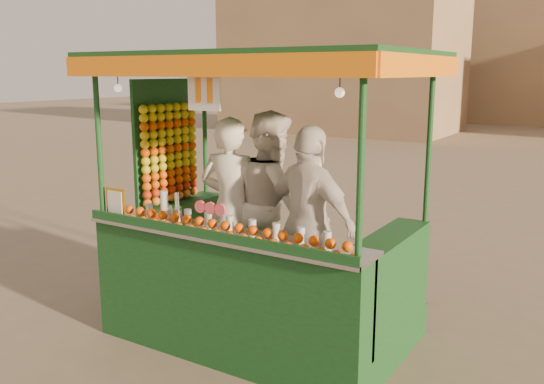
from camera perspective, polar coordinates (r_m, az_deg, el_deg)
The scene contains 7 objects.
ground at distance 6.23m, azimuth 3.26°, elevation -13.77°, with size 90.00×90.00×0.00m, color #6E5F4E.
building_left at distance 27.55m, azimuth 6.97°, elevation 12.30°, with size 10.00×6.00×6.00m, color #A0845B.
building_center at distance 35.27m, azimuth 24.84°, elevation 11.99°, with size 14.00×7.00×7.00m, color #A0845B.
juice_cart at distance 5.85m, azimuth -2.22°, elevation -5.76°, with size 3.15×2.04×2.86m.
vendor_left at distance 6.10m, azimuth -4.02°, elevation -1.53°, with size 0.76×0.56×1.90m.
vendor_middle at distance 6.10m, azimuth 0.05°, elevation -1.21°, with size 1.17×1.21×1.96m.
vendor_right at distance 5.58m, azimuth 3.74°, elevation -3.00°, with size 1.17×0.71×1.86m.
Camera 1 is at (2.67, -4.95, 2.68)m, focal length 38.38 mm.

